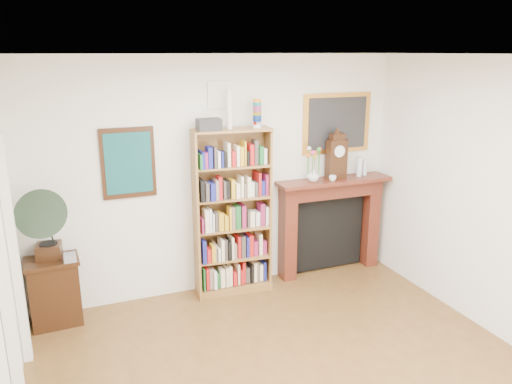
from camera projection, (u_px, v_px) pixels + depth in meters
room at (325, 253)px, 3.66m from camera, size 4.51×5.01×2.81m
door_casing at (7, 254)px, 3.98m from camera, size 0.08×1.02×2.17m
teal_poster at (128, 163)px, 5.43m from camera, size 0.58×0.04×0.78m
small_picture at (219, 95)px, 5.61m from camera, size 0.26×0.04×0.30m
gilt_painting at (337, 123)px, 6.28m from camera, size 0.95×0.04×0.75m
bookshelf at (232, 203)px, 5.84m from camera, size 0.94×0.40×2.28m
side_cabinet at (55, 292)px, 5.28m from camera, size 0.55×0.41×0.74m
fireplace at (330, 216)px, 6.49m from camera, size 1.51×0.39×1.27m
gramophone at (45, 220)px, 5.00m from camera, size 0.55×0.66×0.80m
cd_stack at (70, 257)px, 5.14m from camera, size 0.12×0.12×0.08m
mantel_clock at (336, 157)px, 6.26m from camera, size 0.25×0.15×0.57m
flower_vase at (313, 175)px, 6.16m from camera, size 0.17×0.17×0.16m
teacup at (333, 178)px, 6.18m from camera, size 0.12×0.12×0.07m
bottle_left at (359, 167)px, 6.41m from camera, size 0.07×0.07×0.24m
bottle_right at (365, 167)px, 6.47m from camera, size 0.06×0.06×0.20m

